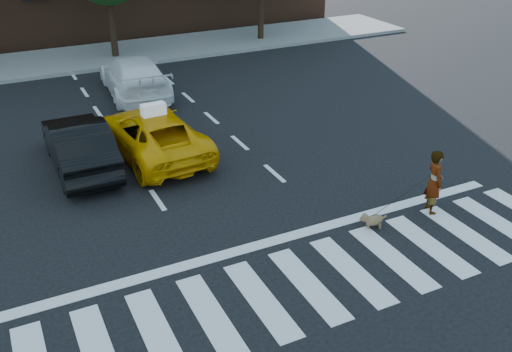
% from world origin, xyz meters
% --- Properties ---
extents(ground, '(120.00, 120.00, 0.00)m').
position_xyz_m(ground, '(0.00, 0.00, 0.00)').
color(ground, black).
rests_on(ground, ground).
extents(crosswalk, '(13.00, 2.40, 0.01)m').
position_xyz_m(crosswalk, '(0.00, 0.00, 0.01)').
color(crosswalk, silver).
rests_on(crosswalk, ground).
extents(stop_line, '(12.00, 0.30, 0.01)m').
position_xyz_m(stop_line, '(0.00, 1.60, 0.01)').
color(stop_line, silver).
rests_on(stop_line, ground).
extents(sidewalk_far, '(30.00, 4.00, 0.15)m').
position_xyz_m(sidewalk_far, '(0.00, 17.50, 0.07)').
color(sidewalk_far, slate).
rests_on(sidewalk_far, ground).
extents(taxi, '(2.40, 4.65, 1.26)m').
position_xyz_m(taxi, '(-0.87, 6.93, 0.63)').
color(taxi, '#E49C04').
rests_on(taxi, ground).
extents(black_sedan, '(1.44, 4.11, 1.35)m').
position_xyz_m(black_sedan, '(-2.88, 7.00, 0.68)').
color(black_sedan, black).
rests_on(black_sedan, ground).
extents(white_suv, '(2.27, 4.91, 1.39)m').
position_xyz_m(white_suv, '(0.02, 12.09, 0.70)').
color(white_suv, white).
rests_on(white_suv, ground).
extents(woman, '(0.53, 0.65, 1.55)m').
position_xyz_m(woman, '(3.96, 1.10, 0.77)').
color(woman, '#999999').
rests_on(woman, ground).
extents(dog, '(0.59, 0.39, 0.35)m').
position_xyz_m(dog, '(2.31, 1.12, 0.20)').
color(dog, '#926F4A').
rests_on(dog, ground).
extents(taxi_sign, '(0.67, 0.32, 0.32)m').
position_xyz_m(taxi_sign, '(-0.87, 6.73, 1.42)').
color(taxi_sign, white).
rests_on(taxi_sign, taxi).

